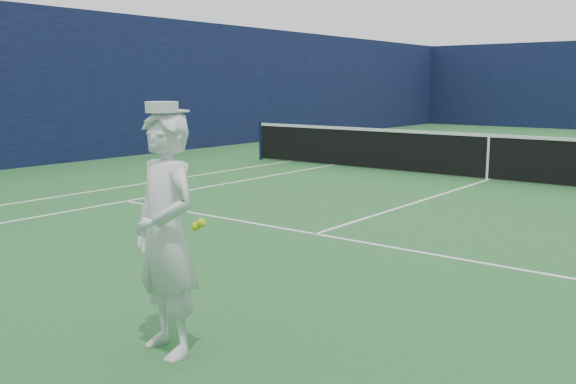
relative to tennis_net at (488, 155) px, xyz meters
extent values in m
plane|color=#24602B|center=(0.00, 0.00, -0.55)|extent=(80.00, 80.00, 0.00)
cube|color=white|center=(-5.49, 0.00, -0.55)|extent=(0.06, 23.83, 0.01)
cube|color=white|center=(-4.12, 0.00, -0.55)|extent=(0.06, 23.77, 0.01)
cube|color=white|center=(0.00, 6.40, -0.55)|extent=(8.23, 0.06, 0.01)
cube|color=white|center=(0.00, -6.40, -0.55)|extent=(8.23, 0.06, 0.01)
cube|color=white|center=(0.00, 0.00, -0.55)|extent=(0.06, 12.80, 0.01)
cube|color=#0F1538|center=(-10.00, 0.00, 1.45)|extent=(0.12, 36.12, 4.00)
cylinder|color=#141E4C|center=(-6.40, 0.00, -0.02)|extent=(0.09, 0.09, 1.07)
cube|color=black|center=(0.00, 0.00, -0.05)|extent=(12.79, 0.02, 0.92)
cube|color=white|center=(0.00, 0.00, 0.42)|extent=(12.79, 0.04, 0.07)
cube|color=white|center=(0.00, 0.00, -0.08)|extent=(0.05, 0.03, 0.94)
imported|color=white|center=(1.39, -10.31, 0.38)|extent=(0.75, 0.57, 1.87)
cylinder|color=white|center=(1.39, -10.31, 1.33)|extent=(0.24, 0.24, 0.08)
cube|color=white|center=(1.42, -10.18, 1.30)|extent=(0.20, 0.13, 0.02)
cylinder|color=navy|center=(1.13, -10.18, 0.41)|extent=(0.05, 0.09, 0.22)
cube|color=#1C389A|center=(1.13, -10.12, 0.23)|extent=(0.03, 0.02, 0.14)
torus|color=#1C389A|center=(1.16, -10.06, 0.03)|extent=(0.31, 0.15, 0.29)
cube|color=beige|center=(1.16, -10.06, 0.03)|extent=(0.22, 0.05, 0.30)
sphere|color=#D1EA1A|center=(1.67, -10.26, 0.47)|extent=(0.07, 0.07, 0.07)
sphere|color=#D1EA1A|center=(1.72, -10.25, 0.50)|extent=(0.07, 0.07, 0.07)
camera|label=1|loc=(5.00, -13.46, 1.49)|focal=40.00mm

